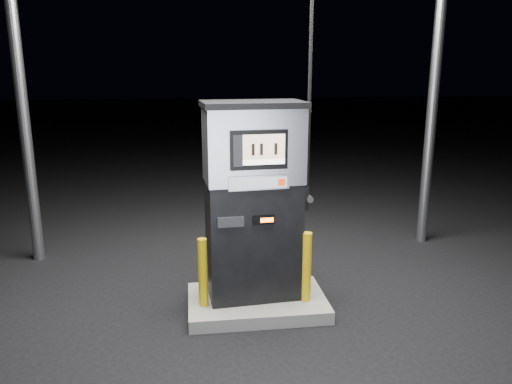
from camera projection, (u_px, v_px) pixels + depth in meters
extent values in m
plane|color=black|center=(257.00, 309.00, 5.89)|extent=(80.00, 80.00, 0.00)
cube|color=slate|center=(257.00, 303.00, 5.87)|extent=(1.60, 1.00, 0.15)
cylinder|color=gray|center=(22.00, 106.00, 6.88)|extent=(0.16, 0.16, 4.50)
cylinder|color=gray|center=(433.00, 102.00, 7.65)|extent=(0.16, 0.16, 4.50)
cube|color=black|center=(253.00, 239.00, 5.78)|extent=(1.09, 0.68, 1.38)
cube|color=#B1B1B8|center=(253.00, 145.00, 5.51)|extent=(1.11, 0.70, 0.83)
cube|color=black|center=(253.00, 104.00, 5.40)|extent=(1.16, 0.75, 0.07)
cube|color=black|center=(259.00, 150.00, 5.21)|extent=(0.62, 0.08, 0.42)
cube|color=#C1A98C|center=(264.00, 147.00, 5.19)|extent=(0.45, 0.04, 0.26)
cube|color=white|center=(264.00, 162.00, 5.23)|extent=(0.45, 0.04, 0.06)
cube|color=#B1B1B8|center=(259.00, 183.00, 5.30)|extent=(0.66, 0.08, 0.15)
cube|color=#97999E|center=(259.00, 183.00, 5.28)|extent=(0.60, 0.05, 0.12)
cube|color=red|center=(282.00, 182.00, 5.32)|extent=(0.08, 0.01, 0.08)
cube|color=black|center=(264.00, 220.00, 5.41)|extent=(0.24, 0.04, 0.10)
cube|color=#FF5C0C|center=(267.00, 220.00, 5.41)|extent=(0.14, 0.01, 0.05)
cube|color=black|center=(231.00, 222.00, 5.34)|extent=(0.29, 0.05, 0.11)
cube|color=black|center=(302.00, 197.00, 5.78)|extent=(0.12, 0.21, 0.27)
cylinder|color=gray|center=(307.00, 197.00, 5.79)|extent=(0.09, 0.25, 0.08)
cylinder|color=black|center=(311.00, 31.00, 5.29)|extent=(0.04, 0.04, 3.41)
cylinder|color=#C8A20B|center=(203.00, 272.00, 5.56)|extent=(0.11, 0.11, 0.79)
cylinder|color=#C8A20B|center=(306.00, 267.00, 5.68)|extent=(0.14, 0.14, 0.82)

